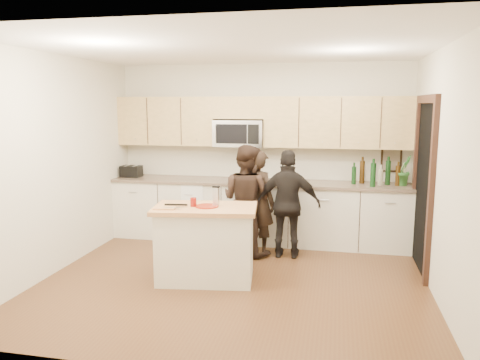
% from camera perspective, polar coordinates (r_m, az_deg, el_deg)
% --- Properties ---
extents(floor, '(4.50, 4.50, 0.00)m').
position_cam_1_polar(floor, '(5.73, -0.75, -12.15)').
color(floor, '#51341C').
rests_on(floor, ground).
extents(room_shell, '(4.52, 4.02, 2.71)m').
position_cam_1_polar(room_shell, '(5.34, -0.79, 5.40)').
color(room_shell, beige).
rests_on(room_shell, ground).
extents(back_cabinetry, '(4.50, 0.66, 0.94)m').
position_cam_1_polar(back_cabinetry, '(7.18, 2.18, -3.80)').
color(back_cabinetry, beige).
rests_on(back_cabinetry, ground).
extents(upper_cabinetry, '(4.50, 0.33, 0.75)m').
position_cam_1_polar(upper_cabinetry, '(7.13, 2.71, 7.25)').
color(upper_cabinetry, tan).
rests_on(upper_cabinetry, ground).
extents(microwave, '(0.76, 0.41, 0.40)m').
position_cam_1_polar(microwave, '(7.17, -0.07, 5.73)').
color(microwave, silver).
rests_on(microwave, ground).
extents(doorway, '(0.06, 1.25, 2.20)m').
position_cam_1_polar(doorway, '(6.27, 21.48, 0.05)').
color(doorway, black).
rests_on(doorway, ground).
extents(framed_picture, '(0.30, 0.03, 0.38)m').
position_cam_1_polar(framed_picture, '(7.28, 17.96, 2.40)').
color(framed_picture, black).
rests_on(framed_picture, ground).
extents(dish_towel, '(0.34, 0.60, 0.48)m').
position_cam_1_polar(dish_towel, '(7.15, -5.59, -1.19)').
color(dish_towel, white).
rests_on(dish_towel, ground).
extents(island, '(1.28, 0.86, 0.90)m').
position_cam_1_polar(island, '(5.62, -4.24, -7.68)').
color(island, beige).
rests_on(island, ground).
extents(red_plate, '(0.27, 0.27, 0.02)m').
position_cam_1_polar(red_plate, '(5.49, -4.06, -3.20)').
color(red_plate, maroon).
rests_on(red_plate, island).
extents(box_grater, '(0.08, 0.06, 0.22)m').
position_cam_1_polar(box_grater, '(5.50, -2.93, -1.85)').
color(box_grater, silver).
rests_on(box_grater, red_plate).
extents(drink_glass, '(0.07, 0.07, 0.10)m').
position_cam_1_polar(drink_glass, '(5.52, -5.71, -2.70)').
color(drink_glass, maroon).
rests_on(drink_glass, island).
extents(cutting_board, '(0.26, 0.21, 0.02)m').
position_cam_1_polar(cutting_board, '(5.45, -9.16, -3.37)').
color(cutting_board, tan).
rests_on(cutting_board, island).
extents(tongs, '(0.27, 0.06, 0.02)m').
position_cam_1_polar(tongs, '(5.52, -7.80, -2.99)').
color(tongs, black).
rests_on(tongs, cutting_board).
extents(knife, '(0.20, 0.05, 0.01)m').
position_cam_1_polar(knife, '(5.39, -8.25, -3.36)').
color(knife, silver).
rests_on(knife, cutting_board).
extents(toaster, '(0.31, 0.22, 0.18)m').
position_cam_1_polar(toaster, '(7.66, -13.11, 1.04)').
color(toaster, black).
rests_on(toaster, back_cabinetry).
extents(bottle_cluster, '(0.76, 0.35, 0.41)m').
position_cam_1_polar(bottle_cluster, '(6.99, 16.72, 0.88)').
color(bottle_cluster, black).
rests_on(bottle_cluster, back_cabinetry).
extents(orchid, '(0.30, 0.31, 0.43)m').
position_cam_1_polar(orchid, '(7.05, 19.34, 1.12)').
color(orchid, '#2B6528').
rests_on(orchid, back_cabinetry).
extents(woman_left, '(0.64, 0.58, 1.47)m').
position_cam_1_polar(woman_left, '(6.56, 2.31, -2.69)').
color(woman_left, black).
rests_on(woman_left, ground).
extents(woman_center, '(0.92, 0.83, 1.54)m').
position_cam_1_polar(woman_center, '(6.50, 0.77, -2.45)').
color(woman_center, black).
rests_on(woman_center, ground).
extents(woman_right, '(0.88, 0.39, 1.49)m').
position_cam_1_polar(woman_right, '(6.39, 5.91, -2.96)').
color(woman_right, black).
rests_on(woman_right, ground).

